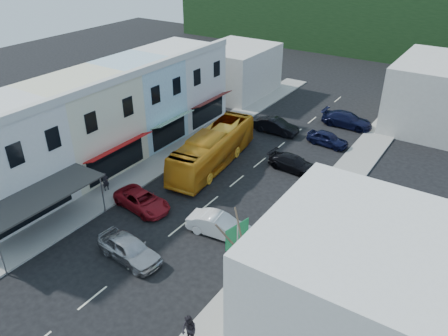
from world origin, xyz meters
TOP-DOWN VIEW (x-y plane):
  - ground at (0.00, 0.00)m, footprint 120.00×120.00m
  - sidewalk_left at (-7.50, 10.00)m, footprint 3.00×52.00m
  - sidewalk_right at (7.50, 10.00)m, footprint 3.00×52.00m
  - shopfront_row at (-12.49, 5.00)m, footprint 8.25×30.00m
  - right_building at (13.50, -4.00)m, footprint 8.00×9.00m
  - distant_block_left at (-12.00, 27.00)m, footprint 8.00×10.00m
  - distant_block_right at (11.00, 30.00)m, footprint 8.00×12.00m
  - hillside at (-1.45, 65.09)m, footprint 80.00×26.00m
  - bus at (-3.33, 9.27)m, footprint 3.83×11.81m
  - car_silver at (-0.59, -4.25)m, footprint 4.55×2.21m
  - car_white at (2.82, 1.08)m, footprint 4.59×2.32m
  - car_red at (-3.92, 0.55)m, footprint 4.81×2.50m
  - car_black_near at (3.16, 12.38)m, footprint 4.62×2.16m
  - car_navy_mid at (3.78, 18.87)m, footprint 4.56×2.23m
  - car_black_far at (-1.85, 18.68)m, footprint 4.43×1.89m
  - car_navy_far at (3.77, 24.40)m, footprint 4.52×1.89m
  - pedestrian_left at (-8.02, 0.76)m, footprint 0.55×0.69m
  - pedestrian_right at (6.74, -7.47)m, footprint 0.77×0.56m
  - direction_sign at (6.13, -1.93)m, footprint 1.01×1.96m
  - street_tree at (7.83, -3.82)m, footprint 3.46×3.46m
  - traffic_signal at (5.94, 30.05)m, footprint 1.05×1.34m

SIDE VIEW (x-z plane):
  - ground at x=0.00m, z-range 0.00..0.00m
  - sidewalk_left at x=-7.50m, z-range 0.00..0.15m
  - sidewalk_right at x=7.50m, z-range 0.00..0.15m
  - car_silver at x=-0.59m, z-range 0.00..1.40m
  - car_white at x=2.82m, z-range 0.00..1.40m
  - car_red at x=-3.92m, z-range 0.00..1.40m
  - car_black_near at x=3.16m, z-range 0.00..1.40m
  - car_navy_mid at x=3.78m, z-range 0.00..1.40m
  - car_black_far at x=-1.85m, z-range 0.00..1.40m
  - car_navy_far at x=3.77m, z-range 0.00..1.40m
  - pedestrian_left at x=-8.02m, z-range 0.15..1.85m
  - pedestrian_right at x=6.74m, z-range 0.15..1.85m
  - bus at x=-3.33m, z-range 0.00..3.10m
  - direction_sign at x=6.13m, z-range 0.00..4.15m
  - traffic_signal at x=5.94m, z-range 0.00..5.41m
  - distant_block_left at x=-12.00m, z-range 0.00..6.00m
  - distant_block_right at x=11.00m, z-range 0.00..7.00m
  - street_tree at x=7.83m, z-range 0.00..7.39m
  - shopfront_row at x=-12.49m, z-range 0.00..8.00m
  - right_building at x=13.50m, z-range 0.00..8.00m
  - hillside at x=-1.45m, z-range -0.27..13.73m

